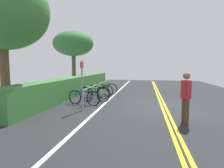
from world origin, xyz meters
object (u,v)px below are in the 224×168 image
bike_rack (97,88)px  tree_mid (73,44)px  sign_post_near (82,80)px  tree_near_left (1,11)px  bicycle_3 (100,90)px  pedestrian (186,95)px  bicycle_1 (95,94)px  bicycle_2 (95,92)px  bicycle_0 (84,97)px  bicycle_4 (106,88)px

bike_rack → tree_mid: (5.85, 3.70, 3.19)m
sign_post_near → tree_near_left: 3.94m
bike_rack → bicycle_3: size_ratio=2.69×
bike_rack → tree_near_left: size_ratio=0.86×
sign_post_near → tree_mid: 9.93m
pedestrian → tree_near_left: bearing=87.7°
bicycle_1 → bicycle_2: (0.82, 0.21, -0.03)m
bicycle_0 → bicycle_2: bearing=-1.8°
bicycle_4 → sign_post_near: 4.75m
bike_rack → sign_post_near: size_ratio=2.25×
bicycle_1 → pedestrian: 4.99m
bicycle_1 → bicycle_4: 2.59m
bicycle_0 → bicycle_2: (1.77, -0.05, -0.00)m
bicycle_2 → bicycle_4: bearing=-7.0°
bicycle_0 → bicycle_4: size_ratio=1.02×
bicycle_2 → bike_rack: bearing=-66.2°
bicycle_1 → sign_post_near: 2.25m
bike_rack → bicycle_3: bearing=0.7°
bike_rack → tree_near_left: (-3.74, 2.62, 3.29)m
bicycle_4 → tree_near_left: bearing=153.2°
bicycle_1 → sign_post_near: sign_post_near is taller
bike_rack → bicycle_2: size_ratio=2.67×
sign_post_near → tree_near_left: bearing=106.1°
bicycle_3 → tree_mid: size_ratio=0.35×
bicycle_1 → bicycle_4: bicycle_1 is taller
bicycle_4 → tree_mid: tree_mid is taller
bicycle_0 → tree_mid: (7.65, 3.57, 3.43)m
bicycle_0 → bicycle_2: bicycle_0 is taller
pedestrian → sign_post_near: 3.92m
bicycle_0 → sign_post_near: (-1.12, -0.33, 0.90)m
bicycle_1 → sign_post_near: (-2.07, -0.06, 0.88)m
bicycle_3 → pedestrian: (-4.90, -3.97, 0.60)m
pedestrian → tree_mid: (9.86, 7.65, 2.83)m
bicycle_0 → sign_post_near: sign_post_near is taller
tree_near_left → pedestrian: bearing=-92.3°
bicycle_0 → tree_near_left: tree_near_left is taller
bicycle_0 → pedestrian: 4.68m
bicycle_4 → tree_near_left: size_ratio=0.31×
bicycle_1 → sign_post_near: bearing=-178.3°
bicycle_4 → sign_post_near: (-4.67, -0.06, 0.89)m
bicycle_4 → bicycle_3: bearing=169.8°
bicycle_2 → bicycle_3: (0.92, -0.06, 0.00)m
bicycle_2 → bicycle_0: bearing=178.2°
bike_rack → bicycle_4: 1.76m
tree_near_left → sign_post_near: bearing=-73.9°
bicycle_3 → pedestrian: bearing=-141.0°
bike_rack → sign_post_near: bearing=-176.1°
bicycle_4 → tree_mid: (4.11, 3.84, 3.41)m
bike_rack → tree_mid: size_ratio=0.94×
bicycle_2 → pedestrian: (-3.97, -4.03, 0.60)m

